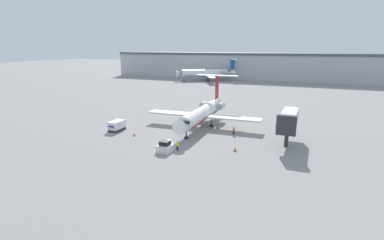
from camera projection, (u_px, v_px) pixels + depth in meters
name	position (u px, v px, depth m)	size (l,w,h in m)	color
ground_plane	(170.00, 151.00, 50.75)	(600.00, 600.00, 0.00)	gray
terminal_building	(273.00, 67.00, 156.63)	(180.00, 16.80, 13.91)	#B2B2B7
airplane_main	(203.00, 112.00, 65.27)	(25.51, 24.93, 10.35)	white
pushback_tug	(168.00, 146.00, 50.86)	(2.26, 4.35, 1.87)	silver
luggage_cart	(117.00, 126.00, 62.67)	(2.04, 3.70, 2.06)	#232326
worker_near_tug	(177.00, 146.00, 50.60)	(0.40, 0.24, 1.68)	#232838
worker_by_wing	(234.00, 130.00, 59.68)	(0.40, 0.24, 1.74)	#232838
traffic_cone_left	(134.00, 135.00, 58.99)	(0.51, 0.51, 0.59)	black
traffic_cone_right	(235.00, 149.00, 50.44)	(0.58, 0.58, 0.82)	black
airplane_parked_far_left	(206.00, 73.00, 152.97)	(29.15, 30.58, 10.90)	white
jet_bridge	(289.00, 120.00, 53.40)	(3.20, 10.37, 6.19)	#2D2D33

